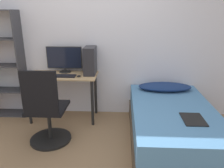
% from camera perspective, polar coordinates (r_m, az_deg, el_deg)
% --- Properties ---
extents(wall_back, '(8.00, 0.05, 2.50)m').
position_cam_1_polar(wall_back, '(3.58, -6.05, 11.42)').
color(wall_back, silver).
rests_on(wall_back, ground_plane).
extents(desk, '(1.08, 0.52, 0.74)m').
position_cam_1_polar(desk, '(3.52, -12.76, 0.41)').
color(desk, tan).
rests_on(desk, ground_plane).
extents(office_chair, '(0.55, 0.55, 1.04)m').
position_cam_1_polar(office_chair, '(2.97, -16.66, -7.87)').
color(office_chair, black).
rests_on(office_chair, ground_plane).
extents(bed, '(1.06, 1.81, 0.52)m').
position_cam_1_polar(bed, '(3.02, 15.33, -10.42)').
color(bed, '#4C3D2D').
rests_on(bed, ground_plane).
extents(pillow, '(0.81, 0.36, 0.11)m').
position_cam_1_polar(pillow, '(3.47, 13.61, -0.68)').
color(pillow, navy).
rests_on(pillow, bed).
extents(magazine, '(0.24, 0.32, 0.01)m').
position_cam_1_polar(magazine, '(2.65, 20.45, -8.63)').
color(magazine, black).
rests_on(magazine, bed).
extents(monitor, '(0.57, 0.19, 0.41)m').
position_cam_1_polar(monitor, '(3.58, -12.36, 6.45)').
color(monitor, black).
rests_on(monitor, desk).
extents(keyboard, '(0.44, 0.14, 0.02)m').
position_cam_1_polar(keyboard, '(3.38, -13.12, 2.08)').
color(keyboard, black).
rests_on(keyboard, desk).
extents(pc_tower, '(0.17, 0.34, 0.42)m').
position_cam_1_polar(pc_tower, '(3.41, -5.72, 6.11)').
color(pc_tower, '#232328').
rests_on(pc_tower, desk).
extents(mouse, '(0.06, 0.09, 0.02)m').
position_cam_1_polar(mouse, '(3.32, -8.67, 2.04)').
color(mouse, black).
rests_on(mouse, desk).
extents(phone, '(0.07, 0.14, 0.01)m').
position_cam_1_polar(phone, '(3.67, -19.73, 2.65)').
color(phone, '#B7B7BC').
rests_on(phone, desk).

